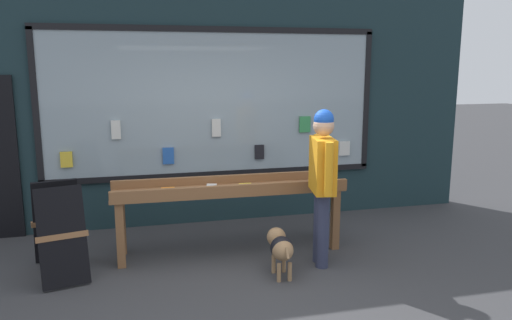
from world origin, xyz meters
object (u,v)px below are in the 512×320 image
(small_dog, at_px, (281,247))
(sandwich_board_sign, at_px, (59,229))
(display_table_main, at_px, (229,194))
(person_browsing, at_px, (322,175))

(small_dog, bearing_deg, sandwich_board_sign, 77.41)
(small_dog, height_order, sandwich_board_sign, sandwich_board_sign)
(display_table_main, relative_size, sandwich_board_sign, 2.76)
(display_table_main, relative_size, small_dog, 4.48)
(small_dog, xyz_separation_m, sandwich_board_sign, (-2.28, 0.60, 0.19))
(person_browsing, distance_m, small_dog, 0.91)
(person_browsing, height_order, sandwich_board_sign, person_browsing)
(person_browsing, height_order, small_dog, person_browsing)
(person_browsing, xyz_separation_m, sandwich_board_sign, (-2.81, 0.43, -0.53))
(person_browsing, bearing_deg, display_table_main, 64.73)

